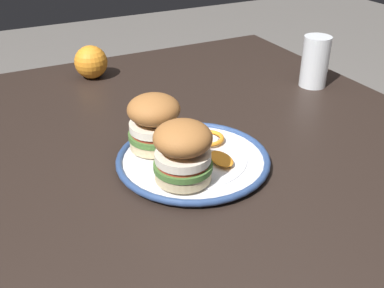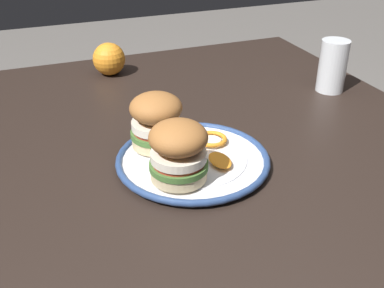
{
  "view_description": "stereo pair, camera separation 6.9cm",
  "coord_description": "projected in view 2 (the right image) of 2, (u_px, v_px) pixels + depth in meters",
  "views": [
    {
      "loc": [
        -0.62,
        0.37,
        1.21
      ],
      "look_at": [
        0.0,
        0.05,
        0.81
      ],
      "focal_mm": 43.35,
      "sensor_mm": 36.0,
      "label": 1
    },
    {
      "loc": [
        -0.65,
        0.31,
        1.21
      ],
      "look_at": [
        0.0,
        0.05,
        0.81
      ],
      "focal_mm": 43.35,
      "sensor_mm": 36.0,
      "label": 2
    }
  ],
  "objects": [
    {
      "name": "orange_peel_curled",
      "position": [
        213.0,
        139.0,
        0.86
      ],
      "size": [
        0.08,
        0.08,
        0.01
      ],
      "color": "orange",
      "rests_on": "dinner_plate"
    },
    {
      "name": "dinner_plate",
      "position": [
        192.0,
        159.0,
        0.82
      ],
      "size": [
        0.27,
        0.27,
        0.02
      ],
      "color": "white",
      "rests_on": "dining_table"
    },
    {
      "name": "sandwich_half_left",
      "position": [
        178.0,
        150.0,
        0.73
      ],
      "size": [
        0.1,
        0.1,
        0.1
      ],
      "color": "beige",
      "rests_on": "dinner_plate"
    },
    {
      "name": "sandwich_half_right",
      "position": [
        156.0,
        120.0,
        0.83
      ],
      "size": [
        0.1,
        0.1,
        0.1
      ],
      "color": "beige",
      "rests_on": "dinner_plate"
    },
    {
      "name": "whole_orange",
      "position": [
        109.0,
        59.0,
        1.19
      ],
      "size": [
        0.08,
        0.08,
        0.08
      ],
      "primitive_type": "sphere",
      "color": "orange",
      "rests_on": "dining_table"
    },
    {
      "name": "orange_peel_strip_long",
      "position": [
        220.0,
        160.0,
        0.8
      ],
      "size": [
        0.06,
        0.04,
        0.01
      ],
      "color": "orange",
      "rests_on": "dinner_plate"
    },
    {
      "name": "dining_table",
      "position": [
        218.0,
        204.0,
        0.89
      ],
      "size": [
        1.26,
        0.99,
        0.77
      ],
      "color": "black",
      "rests_on": "ground"
    },
    {
      "name": "drinking_glass",
      "position": [
        332.0,
        70.0,
        1.09
      ],
      "size": [
        0.07,
        0.07,
        0.12
      ],
      "color": "white",
      "rests_on": "dining_table"
    }
  ]
}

